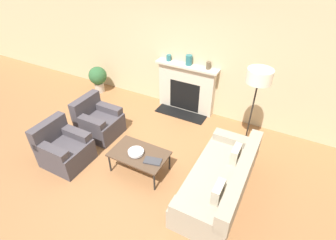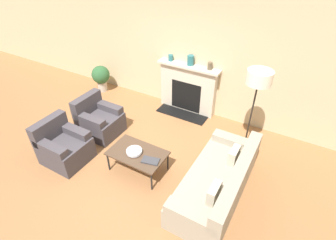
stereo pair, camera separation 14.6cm
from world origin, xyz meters
TOP-DOWN VIEW (x-y plane):
  - ground_plane at (0.00, 0.00)m, footprint 18.00×18.00m
  - wall_back at (0.00, 2.43)m, footprint 18.00×0.06m
  - fireplace at (0.16, 2.29)m, footprint 1.51×0.59m
  - couch at (1.77, 0.18)m, footprint 0.89×2.03m
  - armchair_near at (-1.10, -0.48)m, footprint 0.81×0.75m
  - armchair_far at (-1.10, 0.51)m, footprint 0.81×0.75m
  - coffee_table at (0.30, -0.01)m, footprint 1.02×0.64m
  - bowl at (0.26, -0.05)m, footprint 0.28×0.28m
  - book at (0.62, -0.08)m, footprint 0.33×0.24m
  - floor_lamp at (1.86, 1.43)m, footprint 0.44×0.44m
  - mantel_vase_left at (-0.32, 2.30)m, footprint 0.11×0.11m
  - mantel_vase_center_left at (0.19, 2.30)m, footprint 0.15×0.15m
  - mantel_vase_center_right at (0.65, 2.30)m, footprint 0.10×0.10m
  - potted_plant at (-2.33, 1.99)m, footprint 0.48×0.48m

SIDE VIEW (x-z plane):
  - ground_plane at x=0.00m, z-range 0.00..0.00m
  - couch at x=1.77m, z-range -0.09..0.66m
  - armchair_near at x=-1.10m, z-range -0.10..0.74m
  - armchair_far at x=-1.10m, z-range -0.10..0.74m
  - coffee_table at x=0.30m, z-range 0.18..0.60m
  - book at x=0.62m, z-range 0.42..0.44m
  - potted_plant at x=-2.33m, z-range 0.07..0.80m
  - bowl at x=0.26m, z-range 0.43..0.50m
  - fireplace at x=0.16m, z-range -0.01..1.17m
  - mantel_vase_left at x=-0.32m, z-range 1.19..1.33m
  - mantel_vase_center_right at x=0.65m, z-range 1.19..1.35m
  - mantel_vase_center_left at x=0.19m, z-range 1.19..1.42m
  - wall_back at x=0.00m, z-range 0.00..2.90m
  - floor_lamp at x=1.86m, z-range 0.66..2.45m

